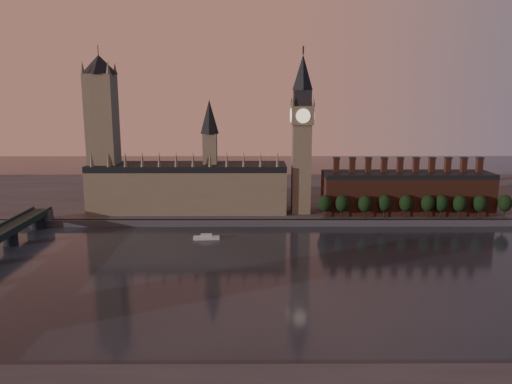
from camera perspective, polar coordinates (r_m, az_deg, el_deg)
ground at (r=229.21m, az=5.13°, el=-9.74°), size 900.00×900.00×0.00m
north_bank at (r=399.78m, az=2.76°, el=-0.35°), size 900.00×182.00×4.00m
palace_of_westminster at (r=336.28m, az=-7.66°, el=0.78°), size 130.00×30.30×74.00m
victoria_tower at (r=343.43m, az=-17.13°, el=6.91°), size 24.00×24.00×108.00m
big_ben at (r=325.62m, az=5.26°, el=6.75°), size 15.00×15.00×107.00m
chimney_block at (r=344.61m, az=16.80°, el=0.01°), size 110.00×25.00×37.00m
embankment_tree_0 at (r=318.48m, az=7.87°, el=-1.30°), size 8.60×8.60×14.88m
embankment_tree_1 at (r=319.93m, az=9.78°, el=-1.30°), size 8.60×8.60×14.88m
embankment_tree_2 at (r=322.13m, az=12.35°, el=-1.32°), size 8.60×8.60×14.88m
embankment_tree_3 at (r=326.85m, az=14.48°, el=-1.23°), size 8.60×8.60×14.88m
embankment_tree_4 at (r=330.23m, az=16.77°, el=-1.23°), size 8.60×8.60×14.88m
embankment_tree_5 at (r=334.32m, az=19.04°, el=-1.22°), size 8.60×8.60×14.88m
embankment_tree_6 at (r=337.16m, az=20.42°, el=-1.21°), size 8.60×8.60×14.88m
embankment_tree_7 at (r=340.34m, az=22.25°, el=-1.23°), size 8.60×8.60×14.88m
embankment_tree_8 at (r=345.73m, az=24.21°, el=-1.20°), size 8.60×8.60×14.88m
embankment_tree_9 at (r=353.11m, az=26.57°, el=-1.16°), size 8.60×8.60×14.88m
river_boat at (r=287.12m, az=-5.69°, el=-5.17°), size 15.09×5.07×2.97m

